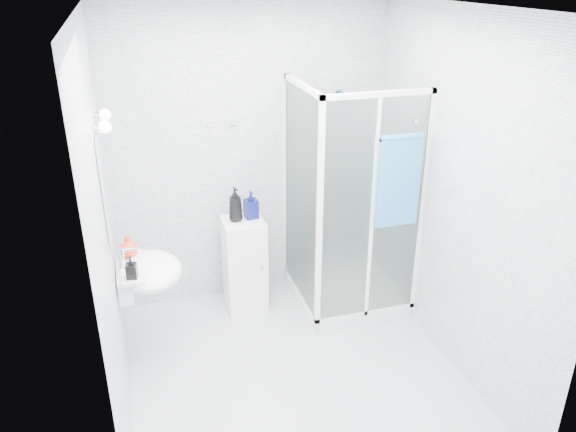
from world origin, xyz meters
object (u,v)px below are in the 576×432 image
object	(u,v)px
hand_towel	(399,179)
soap_dispenser_black	(131,268)
shampoo_bottle_a	(235,204)
soap_dispenser_orange	(128,246)
wall_basin	(146,272)
storage_cabinet	(245,264)
shower_enclosure	(342,263)
shampoo_bottle_b	(251,205)

from	to	relation	value
hand_towel	soap_dispenser_black	xyz separation A→B (m)	(-2.01, -0.09, -0.40)
shampoo_bottle_a	soap_dispenser_orange	size ratio (longest dim) A/B	1.70
wall_basin	storage_cabinet	world-z (taller)	wall_basin
shower_enclosure	shampoo_bottle_b	bearing A→B (deg)	157.33
wall_basin	shampoo_bottle_a	world-z (taller)	shampoo_bottle_a
shampoo_bottle_a	soap_dispenser_orange	xyz separation A→B (m)	(-0.89, -0.45, -0.04)
shower_enclosure	hand_towel	distance (m)	1.01
hand_towel	soap_dispenser_orange	distance (m)	2.07
wall_basin	storage_cabinet	size ratio (longest dim) A/B	0.67
soap_dispenser_black	soap_dispenser_orange	bearing A→B (deg)	91.47
shower_enclosure	soap_dispenser_black	world-z (taller)	shower_enclosure
shampoo_bottle_a	soap_dispenser_black	xyz separation A→B (m)	(-0.88, -0.77, -0.05)
wall_basin	storage_cabinet	bearing A→B (deg)	34.69
shower_enclosure	storage_cabinet	world-z (taller)	shower_enclosure
shampoo_bottle_b	soap_dispenser_orange	bearing A→B (deg)	-155.20
storage_cabinet	soap_dispenser_orange	world-z (taller)	soap_dispenser_orange
soap_dispenser_black	shampoo_bottle_b	bearing A→B (deg)	38.00
wall_basin	soap_dispenser_orange	world-z (taller)	soap_dispenser_orange
shower_enclosure	soap_dispenser_black	distance (m)	1.89
wall_basin	soap_dispenser_black	xyz separation A→B (m)	(-0.10, -0.17, 0.15)
hand_towel	soap_dispenser_black	bearing A→B (deg)	-177.46
hand_towel	shampoo_bottle_a	distance (m)	1.37
shower_enclosure	shampoo_bottle_b	world-z (taller)	shower_enclosure
shower_enclosure	soap_dispenser_orange	bearing A→B (deg)	-174.52
storage_cabinet	shampoo_bottle_b	distance (m)	0.55
wall_basin	shampoo_bottle_b	size ratio (longest dim) A/B	2.31
shower_enclosure	soap_dispenser_orange	world-z (taller)	shower_enclosure
hand_towel	shampoo_bottle_b	world-z (taller)	hand_towel
shampoo_bottle_a	soap_dispenser_orange	bearing A→B (deg)	-153.02
shower_enclosure	wall_basin	world-z (taller)	shower_enclosure
wall_basin	hand_towel	world-z (taller)	hand_towel
storage_cabinet	hand_towel	distance (m)	1.56
shower_enclosure	hand_towel	bearing A→B (deg)	-57.13
shower_enclosure	soap_dispenser_black	size ratio (longest dim) A/B	12.64
wall_basin	soap_dispenser_black	distance (m)	0.25
shower_enclosure	shampoo_bottle_b	distance (m)	0.95
shampoo_bottle_b	soap_dispenser_black	distance (m)	1.29
soap_dispenser_orange	storage_cabinet	bearing A→B (deg)	24.70
shampoo_bottle_a	wall_basin	bearing A→B (deg)	-142.58
shampoo_bottle_b	soap_dispenser_black	bearing A→B (deg)	-142.00
wall_basin	hand_towel	bearing A→B (deg)	-2.54
wall_basin	hand_towel	distance (m)	1.99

